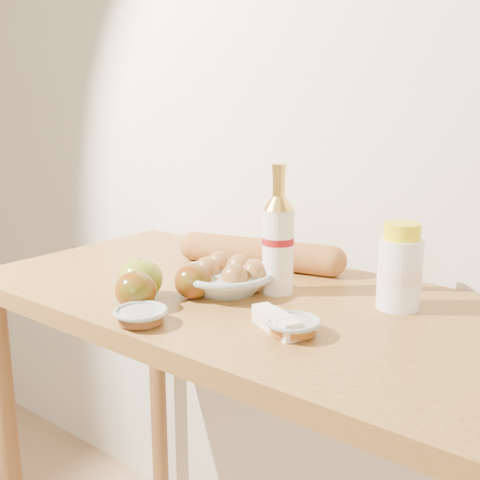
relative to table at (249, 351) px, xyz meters
name	(u,v)px	position (x,y,z in m)	size (l,w,h in m)	color
back_wall	(337,93)	(0.00, 0.33, 0.52)	(3.50, 0.02, 2.60)	silver
table	(249,351)	(0.00, 0.00, 0.00)	(1.20, 0.60, 0.90)	#AA7637
bourbon_bottle	(278,241)	(0.04, 0.05, 0.23)	(0.08, 0.08, 0.26)	#EEE3CA
cream_bottle	(400,269)	(0.27, 0.12, 0.20)	(0.09, 0.09, 0.17)	white
egg_bowl	(228,277)	(-0.05, -0.01, 0.15)	(0.21, 0.21, 0.07)	#94A19D
baguette	(259,253)	(-0.10, 0.17, 0.16)	(0.42, 0.17, 0.07)	#B27136
apple_yellowgreen	(141,279)	(-0.15, -0.15, 0.16)	(0.11, 0.11, 0.08)	#A18C20
apple_redgreen_front	(136,290)	(-0.12, -0.20, 0.16)	(0.10, 0.10, 0.07)	maroon
apple_redgreen_right	(193,281)	(-0.07, -0.09, 0.16)	(0.10, 0.10, 0.07)	maroon
sugar_bowl	(141,316)	(-0.05, -0.25, 0.14)	(0.13, 0.13, 0.03)	#96A49E
syrup_bowl	(293,326)	(0.19, -0.12, 0.14)	(0.13, 0.13, 0.03)	#97A59E
butter_stick	(276,322)	(0.16, -0.13, 0.14)	(0.12, 0.08, 0.03)	#FCEFC3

